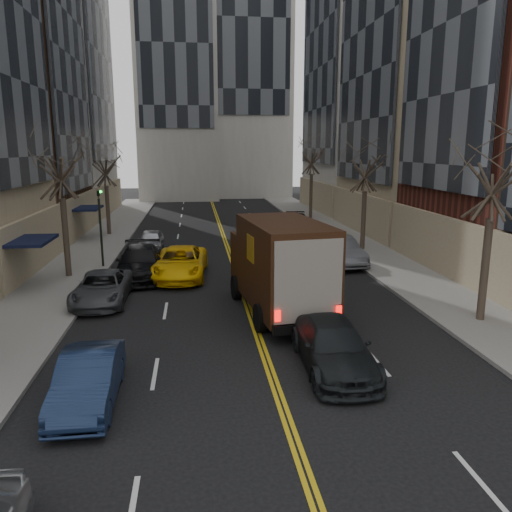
{
  "coord_description": "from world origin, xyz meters",
  "views": [
    {
      "loc": [
        -2.17,
        -6.31,
        6.71
      ],
      "look_at": [
        0.37,
        14.22,
        2.2
      ],
      "focal_mm": 35.0,
      "sensor_mm": 36.0,
      "label": 1
    }
  ],
  "objects": [
    {
      "name": "sidewalk_left",
      "position": [
        -9.0,
        27.0,
        0.07
      ],
      "size": [
        4.0,
        66.0,
        0.15
      ],
      "primitive_type": "cube",
      "color": "slate",
      "rests_on": "ground"
    },
    {
      "name": "sidewalk_right",
      "position": [
        9.0,
        27.0,
        0.07
      ],
      "size": [
        4.0,
        66.0,
        0.15
      ],
      "primitive_type": "cube",
      "color": "slate",
      "rests_on": "ground"
    },
    {
      "name": "streetwall_right",
      "position": [
        16.38,
        32.2,
        15.09
      ],
      "size": [
        12.26,
        49.0,
        34.0
      ],
      "color": "#4C301E",
      "rests_on": "ground"
    },
    {
      "name": "tree_lf_mid",
      "position": [
        -8.8,
        20.0,
        6.6
      ],
      "size": [
        3.2,
        3.2,
        8.91
      ],
      "color": "#382D23",
      "rests_on": "sidewalk_left"
    },
    {
      "name": "tree_lf_far",
      "position": [
        -8.8,
        33.0,
        6.02
      ],
      "size": [
        3.2,
        3.2,
        8.12
      ],
      "color": "#382D23",
      "rests_on": "sidewalk_left"
    },
    {
      "name": "tree_rt_near",
      "position": [
        8.8,
        11.0,
        6.45
      ],
      "size": [
        3.2,
        3.2,
        8.71
      ],
      "color": "#382D23",
      "rests_on": "sidewalk_right"
    },
    {
      "name": "tree_rt_mid",
      "position": [
        8.8,
        25.0,
        6.17
      ],
      "size": [
        3.2,
        3.2,
        8.32
      ],
      "color": "#382D23",
      "rests_on": "sidewalk_right"
    },
    {
      "name": "tree_rt_far",
      "position": [
        8.8,
        40.0,
        6.74
      ],
      "size": [
        3.2,
        3.2,
        9.11
      ],
      "color": "#382D23",
      "rests_on": "sidewalk_right"
    },
    {
      "name": "traffic_signal",
      "position": [
        -7.39,
        22.0,
        2.82
      ],
      "size": [
        0.29,
        0.26,
        4.7
      ],
      "color": "black",
      "rests_on": "sidewalk_left"
    },
    {
      "name": "ups_truck",
      "position": [
        1.2,
        13.13,
        1.97
      ],
      "size": [
        3.6,
        7.41,
        3.91
      ],
      "rotation": [
        0.0,
        0.0,
        0.13
      ],
      "color": "black",
      "rests_on": "ground"
    },
    {
      "name": "observer_sedan",
      "position": [
        1.96,
        7.71,
        0.72
      ],
      "size": [
        2.11,
        5.02,
        1.45
      ],
      "rotation": [
        0.0,
        0.0,
        -0.02
      ],
      "color": "black",
      "rests_on": "ground"
    },
    {
      "name": "taxi",
      "position": [
        -3.0,
        19.47,
        0.79
      ],
      "size": [
        3.04,
        5.84,
        1.57
      ],
      "primitive_type": "imported",
      "rotation": [
        0.0,
        0.0,
        -0.08
      ],
      "color": "yellow",
      "rests_on": "ground"
    },
    {
      "name": "pedestrian",
      "position": [
        1.81,
        12.6,
        0.87
      ],
      "size": [
        0.49,
        0.68,
        1.74
      ],
      "primitive_type": "imported",
      "rotation": [
        0.0,
        0.0,
        1.45
      ],
      "color": "black",
      "rests_on": "ground"
    },
    {
      "name": "parked_lf_b",
      "position": [
        -5.1,
        6.38,
        0.69
      ],
      "size": [
        1.52,
        4.2,
        1.38
      ],
      "primitive_type": "imported",
      "rotation": [
        0.0,
        0.0,
        0.02
      ],
      "color": "#13203C",
      "rests_on": "ground"
    },
    {
      "name": "parked_lf_c",
      "position": [
        -6.3,
        15.51,
        0.67
      ],
      "size": [
        2.27,
        4.84,
        1.34
      ],
      "primitive_type": "imported",
      "rotation": [
        0.0,
        0.0,
        -0.01
      ],
      "color": "#46484D",
      "rests_on": "ground"
    },
    {
      "name": "parked_lf_d",
      "position": [
        -5.1,
        19.66,
        0.81
      ],
      "size": [
        2.46,
        5.68,
        1.63
      ],
      "primitive_type": "imported",
      "rotation": [
        0.0,
        0.0,
        0.03
      ],
      "color": "black",
      "rests_on": "ground"
    },
    {
      "name": "parked_lf_e",
      "position": [
        -5.1,
        26.78,
        0.68
      ],
      "size": [
        1.66,
        4.0,
        1.36
      ],
      "primitive_type": "imported",
      "rotation": [
        0.0,
        0.0,
        -0.01
      ],
      "color": "#A8AAB0",
      "rests_on": "ground"
    },
    {
      "name": "parked_rt_a",
      "position": [
        6.14,
        21.41,
        0.82
      ],
      "size": [
        2.23,
        5.11,
        1.63
      ],
      "primitive_type": "imported",
      "rotation": [
        0.0,
        0.0,
        0.1
      ],
      "color": "#4F5157",
      "rests_on": "ground"
    },
    {
      "name": "parked_rt_b",
      "position": [
        5.1,
        31.84,
        0.64
      ],
      "size": [
        2.53,
        4.77,
        1.28
      ],
      "primitive_type": "imported",
      "rotation": [
        0.0,
        0.0,
        0.09
      ],
      "color": "#B8BCC0",
      "rests_on": "ground"
    },
    {
      "name": "parked_rt_c",
      "position": [
        6.3,
        33.76,
        0.67
      ],
      "size": [
        2.26,
        4.78,
        1.35
      ],
      "primitive_type": "imported",
      "rotation": [
        0.0,
        0.0,
        -0.08
      ],
      "color": "black",
      "rests_on": "ground"
    }
  ]
}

